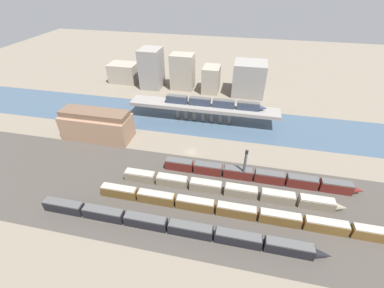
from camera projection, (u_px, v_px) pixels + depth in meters
ground_plane at (191, 152)px, 103.99m from camera, size 400.00×400.00×0.00m
railbed_yard at (176, 195)px, 84.87m from camera, size 280.00×42.00×0.01m
river_water at (203, 120)px, 125.15m from camera, size 320.00×29.38×0.01m
bridge at (203, 108)px, 121.33m from camera, size 70.48×9.12×8.03m
train_on_bridge at (214, 103)px, 118.58m from camera, size 46.96×2.79×3.71m
train_yard_near at (173, 226)px, 72.61m from camera, size 83.19×2.91×3.76m
train_yard_mid at (241, 212)px, 76.82m from camera, size 91.83×2.82×3.88m
train_yard_far at (227, 189)px, 84.53m from camera, size 72.61×3.14×3.68m
train_yard_outer at (257, 176)px, 89.75m from camera, size 67.56×3.14×4.00m
warehouse_building at (97, 125)px, 109.77m from camera, size 29.40×11.51×12.75m
signal_tower at (245, 166)px, 87.10m from camera, size 1.00×0.87×12.95m
city_block_far_left at (124, 73)px, 162.38m from camera, size 17.01×12.05×11.54m
city_block_left at (152, 68)px, 152.63m from camera, size 11.91×13.92×22.72m
city_block_center at (182, 72)px, 151.29m from camera, size 13.30×10.30×20.34m
city_block_right at (211, 79)px, 149.04m from camera, size 9.40×12.80×14.73m
city_block_far_right at (249, 79)px, 144.79m from camera, size 17.64×15.91×18.46m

